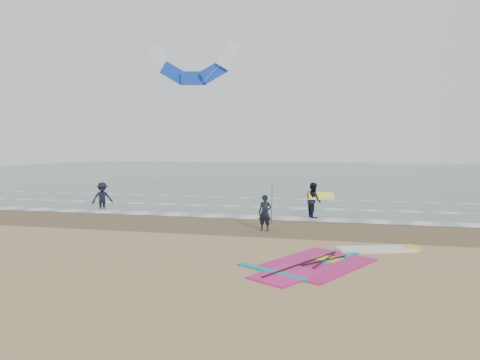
% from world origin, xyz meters
% --- Properties ---
extents(ground, '(120.00, 120.00, 0.00)m').
position_xyz_m(ground, '(0.00, 0.00, 0.00)').
color(ground, tan).
rests_on(ground, ground).
extents(sea_water, '(120.00, 80.00, 0.02)m').
position_xyz_m(sea_water, '(0.00, 48.00, 0.01)').
color(sea_water, '#47605E').
rests_on(sea_water, ground).
extents(wet_sand_band, '(120.00, 5.00, 0.01)m').
position_xyz_m(wet_sand_band, '(0.00, 6.00, 0.00)').
color(wet_sand_band, brown).
rests_on(wet_sand_band, ground).
extents(foam_waterline, '(120.00, 9.15, 0.02)m').
position_xyz_m(foam_waterline, '(0.00, 10.44, 0.03)').
color(foam_waterline, white).
rests_on(foam_waterline, ground).
extents(windsurf_rig, '(5.89, 5.58, 0.14)m').
position_xyz_m(windsurf_rig, '(2.18, 0.55, 0.04)').
color(windsurf_rig, white).
rests_on(windsurf_rig, ground).
extents(person_standing, '(0.62, 0.46, 1.58)m').
position_xyz_m(person_standing, '(-0.85, 4.92, 0.79)').
color(person_standing, black).
rests_on(person_standing, ground).
extents(person_walking, '(0.99, 1.09, 1.83)m').
position_xyz_m(person_walking, '(1.02, 8.92, 0.91)').
color(person_walking, black).
rests_on(person_walking, ground).
extents(person_wading, '(1.38, 1.34, 1.89)m').
position_xyz_m(person_wading, '(-11.56, 9.77, 0.95)').
color(person_wading, black).
rests_on(person_wading, ground).
extents(held_pole, '(0.17, 0.86, 1.82)m').
position_xyz_m(held_pole, '(-0.55, 4.92, 1.16)').
color(held_pole, black).
rests_on(held_pole, ground).
extents(carried_kiteboard, '(1.30, 0.51, 0.39)m').
position_xyz_m(carried_kiteboard, '(1.42, 8.82, 1.16)').
color(carried_kiteboard, yellow).
rests_on(carried_kiteboard, ground).
extents(surf_kite, '(7.43, 5.16, 9.40)m').
position_xyz_m(surf_kite, '(-7.41, 14.64, 8.99)').
color(surf_kite, white).
rests_on(surf_kite, ground).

